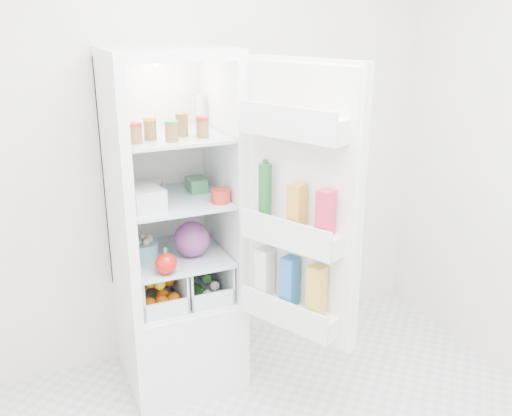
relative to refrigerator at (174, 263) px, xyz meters
name	(u,v)px	position (x,y,z in m)	size (l,w,h in m)	color
room_walls	(332,136)	(0.20, -1.25, 0.93)	(3.02, 3.02, 2.61)	silver
refrigerator	(174,263)	(0.00, 0.00, 0.00)	(0.60, 0.60, 1.80)	white
shelf_low	(177,255)	(0.00, -0.06, 0.07)	(0.49, 0.53, 0.01)	silver
shelf_mid	(174,199)	(0.00, -0.06, 0.38)	(0.49, 0.53, 0.01)	silver
shelf_top	(171,136)	(0.00, -0.06, 0.71)	(0.49, 0.53, 0.01)	silver
crisper_left	(155,281)	(-0.12, -0.06, -0.06)	(0.23, 0.46, 0.22)	silver
crisper_right	(200,273)	(0.12, -0.06, -0.06)	(0.23, 0.46, 0.22)	silver
condiment_jars	(169,131)	(-0.04, -0.18, 0.76)	(0.38, 0.16, 0.08)	#B21919
squeeze_bottle	(201,110)	(0.21, 0.10, 0.80)	(0.05, 0.05, 0.16)	silver
tub_white	(145,199)	(-0.17, -0.17, 0.44)	(0.16, 0.16, 0.10)	silver
tin_red	(221,196)	(0.19, -0.22, 0.43)	(0.10, 0.10, 0.07)	red
foil_tray	(145,187)	(-0.10, 0.12, 0.41)	(0.17, 0.13, 0.04)	silver
tub_green	(196,185)	(0.14, 0.00, 0.43)	(0.09, 0.13, 0.07)	#397E49
red_cabbage	(192,239)	(0.07, -0.12, 0.18)	(0.19, 0.19, 0.19)	#501C54
bell_pepper	(166,264)	(-0.11, -0.28, 0.14)	(0.11, 0.11, 0.11)	#B8120B
mushroom_bowl	(143,249)	(-0.17, -0.01, 0.12)	(0.16, 0.16, 0.07)	#97D2E1
citrus_pile	(157,288)	(-0.12, -0.09, -0.08)	(0.20, 0.31, 0.16)	orange
veg_pile	(201,281)	(0.13, -0.06, -0.10)	(0.16, 0.30, 0.10)	#194D19
fridge_door	(299,213)	(0.43, -0.61, 0.43)	(0.40, 0.57, 1.30)	white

